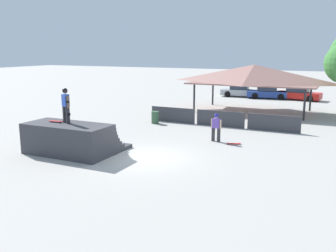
% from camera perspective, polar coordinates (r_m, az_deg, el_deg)
% --- Properties ---
extents(ground_plane, '(160.00, 160.00, 0.00)m').
position_cam_1_polar(ground_plane, '(18.02, -3.44, -4.84)').
color(ground_plane, '#ADA8A0').
extents(quarter_pipe_ramp, '(4.37, 3.45, 1.52)m').
position_cam_1_polar(quarter_pipe_ramp, '(19.27, -14.49, -2.00)').
color(quarter_pipe_ramp, '#38383D').
rests_on(quarter_pipe_ramp, ground).
extents(skater_on_deck, '(0.73, 0.48, 1.73)m').
position_cam_1_polar(skater_on_deck, '(18.97, -15.33, 3.39)').
color(skater_on_deck, '#2D2D33').
rests_on(skater_on_deck, quarter_pipe_ramp).
extents(skateboard_on_deck, '(0.81, 0.22, 0.09)m').
position_cam_1_polar(skateboard_on_deck, '(19.43, -16.69, 0.70)').
color(skateboard_on_deck, blue).
rests_on(skateboard_on_deck, quarter_pipe_ramp).
extents(bystander_walking, '(0.63, 0.25, 1.59)m').
position_cam_1_polar(bystander_walking, '(21.07, 7.35, 0.13)').
color(bystander_walking, '#2D2D33').
rests_on(bystander_walking, ground).
extents(skateboard_on_ground, '(0.77, 0.52, 0.09)m').
position_cam_1_polar(skateboard_on_ground, '(20.70, 9.93, -2.65)').
color(skateboard_on_ground, silver).
rests_on(skateboard_on_ground, ground).
extents(barrier_fence, '(10.33, 0.12, 1.05)m').
position_cam_1_polar(barrier_fence, '(25.34, 7.97, 1.11)').
color(barrier_fence, '#3D3D42').
rests_on(barrier_fence, ground).
extents(pavilion_shelter, '(10.08, 5.54, 3.88)m').
position_cam_1_polar(pavilion_shelter, '(31.61, 12.97, 7.69)').
color(pavilion_shelter, '#2D2D33').
rests_on(pavilion_shelter, ground).
extents(trash_bin, '(0.52, 0.52, 0.85)m').
position_cam_1_polar(trash_bin, '(26.14, -1.98, 1.31)').
color(trash_bin, '#385B3D').
rests_on(trash_bin, ground).
extents(parked_car_silver, '(4.24, 1.99, 1.27)m').
position_cam_1_polar(parked_car_silver, '(41.81, 10.94, 5.24)').
color(parked_car_silver, '#A8AAAF').
rests_on(parked_car_silver, ground).
extents(parked_car_blue, '(4.46, 2.31, 1.27)m').
position_cam_1_polar(parked_car_blue, '(40.85, 14.97, 4.91)').
color(parked_car_blue, navy).
rests_on(parked_car_blue, ground).
extents(parked_car_red, '(4.52, 2.26, 1.27)m').
position_cam_1_polar(parked_car_red, '(40.62, 19.25, 4.62)').
color(parked_car_red, red).
rests_on(parked_car_red, ground).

